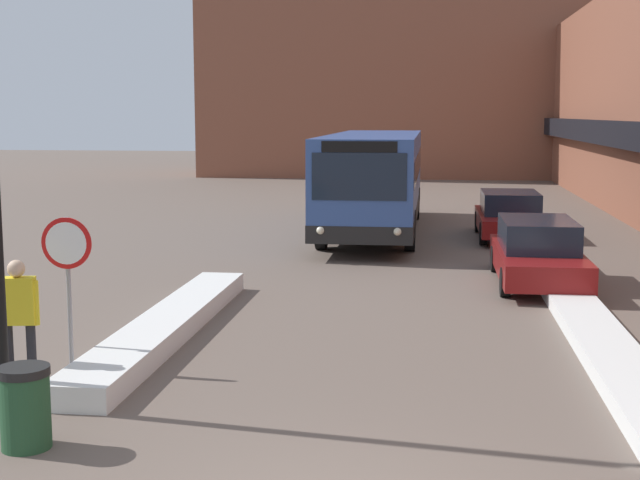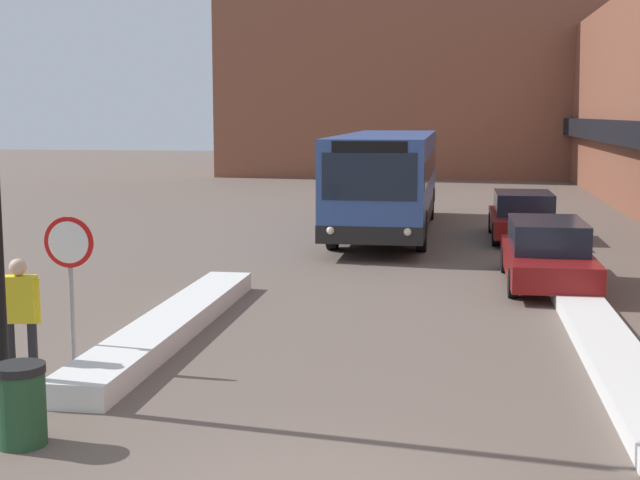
% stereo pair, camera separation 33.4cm
% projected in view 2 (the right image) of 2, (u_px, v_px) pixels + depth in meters
% --- Properties ---
extents(building_backdrop_far, '(26.00, 8.00, 18.61)m').
position_uv_depth(building_backdrop_far, '(440.00, 20.00, 53.37)').
color(building_backdrop_far, brown).
rests_on(building_backdrop_far, ground_plane).
extents(snow_bank_left, '(0.90, 8.19, 0.35)m').
position_uv_depth(snow_bank_left, '(172.00, 324.00, 15.29)').
color(snow_bank_left, silver).
rests_on(snow_bank_left, ground_plane).
extents(snow_bank_right, '(0.90, 9.71, 0.26)m').
position_uv_depth(snow_bank_right, '(608.00, 347.00, 13.97)').
color(snow_bank_right, silver).
rests_on(snow_bank_right, ground_plane).
extents(city_bus, '(2.74, 12.18, 3.12)m').
position_uv_depth(city_bus, '(388.00, 179.00, 28.07)').
color(city_bus, '#335193').
rests_on(city_bus, ground_plane).
extents(parked_car_front, '(1.82, 4.80, 1.43)m').
position_uv_depth(parked_car_front, '(547.00, 253.00, 19.60)').
color(parked_car_front, maroon).
rests_on(parked_car_front, ground_plane).
extents(parked_car_back, '(1.92, 4.60, 1.42)m').
position_uv_depth(parked_car_back, '(523.00, 216.00, 26.75)').
color(parked_car_back, maroon).
rests_on(parked_car_back, ground_plane).
extents(stop_sign, '(0.76, 0.08, 2.26)m').
position_uv_depth(stop_sign, '(70.00, 259.00, 13.13)').
color(stop_sign, gray).
rests_on(stop_sign, ground_plane).
extents(street_lamp, '(1.46, 0.36, 6.94)m').
position_uv_depth(street_lamp, '(8.00, 73.00, 11.06)').
color(street_lamp, black).
rests_on(street_lamp, ground_plane).
extents(pedestrian, '(0.57, 0.30, 1.78)m').
position_uv_depth(pedestrian, '(20.00, 309.00, 12.38)').
color(pedestrian, '#232328').
rests_on(pedestrian, ground_plane).
extents(trash_bin, '(0.59, 0.59, 0.95)m').
position_uv_depth(trash_bin, '(21.00, 404.00, 10.13)').
color(trash_bin, '#234C2D').
rests_on(trash_bin, ground_plane).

